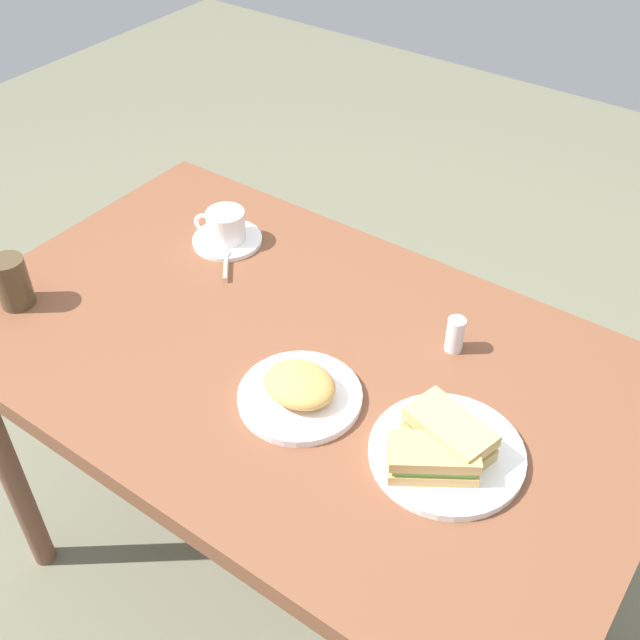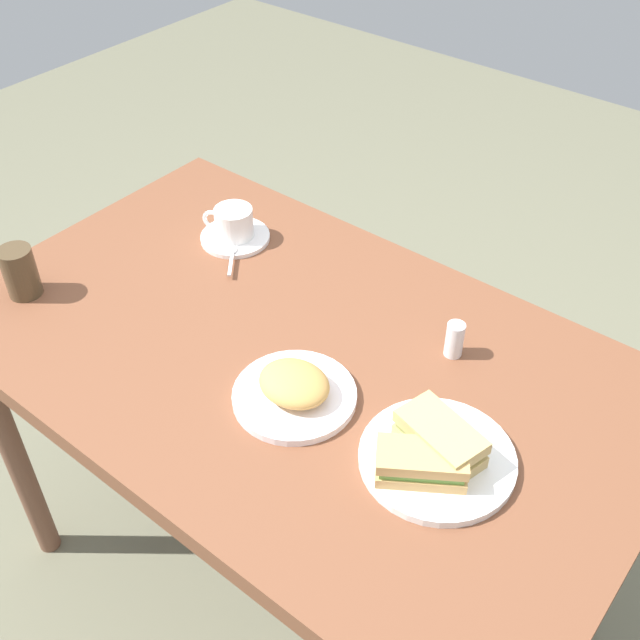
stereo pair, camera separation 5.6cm
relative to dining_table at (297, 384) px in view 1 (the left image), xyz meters
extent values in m
plane|color=#6B6A54|center=(0.00, 0.00, -0.69)|extent=(6.00, 6.00, 0.00)
cube|color=brown|center=(0.00, 0.00, 0.06)|extent=(1.26, 0.76, 0.04)
cylinder|color=brown|center=(-0.56, -0.32, -0.32)|extent=(0.05, 0.05, 0.73)
cylinder|color=brown|center=(-0.56, 0.32, -0.32)|extent=(0.05, 0.05, 0.73)
cylinder|color=brown|center=(0.56, 0.32, -0.32)|extent=(0.05, 0.05, 0.73)
cylinder|color=white|center=(0.33, -0.05, 0.09)|extent=(0.24, 0.24, 0.01)
cube|color=tan|center=(0.32, -0.04, 0.11)|extent=(0.15, 0.11, 0.02)
cube|color=olive|center=(0.32, -0.04, 0.12)|extent=(0.14, 0.10, 0.01)
cube|color=tan|center=(0.32, -0.04, 0.14)|extent=(0.15, 0.11, 0.02)
cube|color=tan|center=(0.33, -0.10, 0.11)|extent=(0.15, 0.13, 0.02)
cube|color=#64993C|center=(0.33, -0.10, 0.12)|extent=(0.14, 0.12, 0.01)
cube|color=tan|center=(0.33, -0.10, 0.14)|extent=(0.15, 0.13, 0.02)
cylinder|color=white|center=(-0.32, 0.18, 0.09)|extent=(0.15, 0.15, 0.01)
cylinder|color=white|center=(-0.32, 0.18, 0.12)|extent=(0.08, 0.08, 0.06)
cylinder|color=#A48053|center=(-0.32, 0.18, 0.15)|extent=(0.07, 0.07, 0.01)
torus|color=white|center=(-0.36, 0.16, 0.12)|extent=(0.04, 0.03, 0.04)
cube|color=silver|center=(-0.25, 0.10, 0.09)|extent=(0.05, 0.06, 0.00)
ellipsoid|color=silver|center=(-0.28, 0.14, 0.10)|extent=(0.03, 0.03, 0.01)
cylinder|color=white|center=(0.07, -0.09, 0.09)|extent=(0.21, 0.21, 0.01)
ellipsoid|color=tan|center=(0.07, -0.09, 0.12)|extent=(0.12, 0.10, 0.04)
cylinder|color=silver|center=(0.22, 0.17, 0.12)|extent=(0.03, 0.03, 0.07)
cylinder|color=#4D3C27|center=(-0.51, -0.20, 0.13)|extent=(0.06, 0.06, 0.10)
camera|label=1|loc=(0.61, -0.78, 1.02)|focal=43.21mm
camera|label=2|loc=(0.66, -0.75, 1.02)|focal=43.21mm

